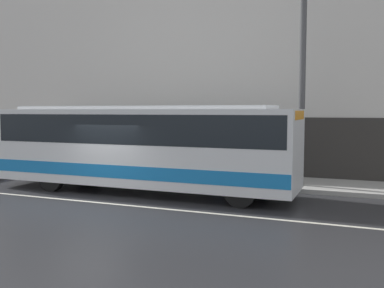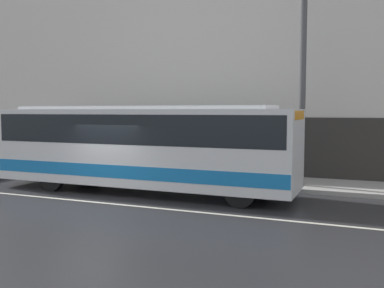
{
  "view_description": "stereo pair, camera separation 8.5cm",
  "coord_description": "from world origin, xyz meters",
  "views": [
    {
      "loc": [
        8.17,
        -11.58,
        2.99
      ],
      "look_at": [
        2.65,
        2.19,
        1.83
      ],
      "focal_mm": 40.0,
      "sensor_mm": 36.0,
      "label": 1
    },
    {
      "loc": [
        8.25,
        -11.55,
        2.99
      ],
      "look_at": [
        2.65,
        2.19,
        1.83
      ],
      "focal_mm": 40.0,
      "sensor_mm": 36.0,
      "label": 2
    }
  ],
  "objects": [
    {
      "name": "ground_plane",
      "position": [
        0.0,
        0.0,
        0.0
      ],
      "size": [
        60.0,
        60.0,
        0.0
      ],
      "primitive_type": "plane",
      "color": "#262628"
    },
    {
      "name": "sidewalk",
      "position": [
        0.0,
        5.46,
        0.08
      ],
      "size": [
        60.0,
        2.93,
        0.17
      ],
      "color": "#A09E99",
      "rests_on": "ground_plane"
    },
    {
      "name": "building_facade",
      "position": [
        0.0,
        7.07,
        5.21
      ],
      "size": [
        60.0,
        0.35,
        10.8
      ],
      "color": "silver",
      "rests_on": "ground_plane"
    },
    {
      "name": "lane_stripe",
      "position": [
        0.0,
        0.0,
        0.0
      ],
      "size": [
        54.0,
        0.14,
        0.01
      ],
      "color": "beige",
      "rests_on": "ground_plane"
    },
    {
      "name": "transit_bus",
      "position": [
        0.69,
        2.19,
        1.78
      ],
      "size": [
        11.24,
        2.59,
        3.16
      ],
      "color": "white",
      "rests_on": "ground_plane"
    },
    {
      "name": "utility_pole_near",
      "position": [
        6.01,
        4.89,
        4.15
      ],
      "size": [
        0.23,
        0.23,
        7.96
      ],
      "color": "#4C4C4F",
      "rests_on": "sidewalk"
    },
    {
      "name": "pedestrian_waiting",
      "position": [
        2.58,
        5.27,
        0.87
      ],
      "size": [
        0.36,
        0.36,
        1.53
      ],
      "color": "navy",
      "rests_on": "sidewalk"
    }
  ]
}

